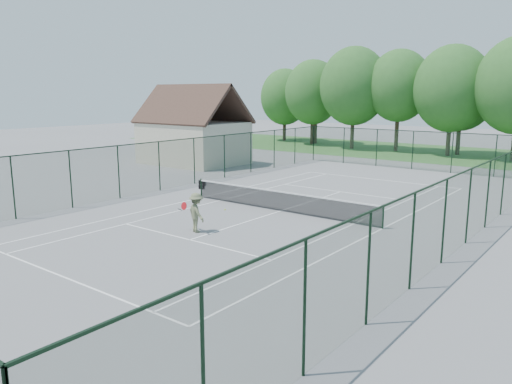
# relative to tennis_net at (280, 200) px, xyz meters

# --- Properties ---
(ground) EXTENTS (140.00, 140.00, 0.00)m
(ground) POSITION_rel_tennis_net_xyz_m (0.00, 0.00, -0.58)
(ground) COLOR gray
(ground) RESTS_ON ground
(grass_far) EXTENTS (80.00, 16.00, 0.01)m
(grass_far) POSITION_rel_tennis_net_xyz_m (0.00, 30.00, -0.57)
(grass_far) COLOR #407733
(grass_far) RESTS_ON ground
(court_lines) EXTENTS (11.05, 23.85, 0.01)m
(court_lines) POSITION_rel_tennis_net_xyz_m (0.00, 0.00, -0.57)
(court_lines) COLOR white
(court_lines) RESTS_ON ground
(tennis_net) EXTENTS (11.08, 0.08, 1.10)m
(tennis_net) POSITION_rel_tennis_net_xyz_m (0.00, 0.00, 0.00)
(tennis_net) COLOR black
(tennis_net) RESTS_ON ground
(fence_enclosure) EXTENTS (18.05, 36.05, 3.02)m
(fence_enclosure) POSITION_rel_tennis_net_xyz_m (0.00, 0.00, 0.98)
(fence_enclosure) COLOR #193922
(fence_enclosure) RESTS_ON ground
(utility_building) EXTENTS (8.60, 6.27, 6.63)m
(utility_building) POSITION_rel_tennis_net_xyz_m (-16.00, 10.00, 2.54)
(utility_building) COLOR beige
(utility_building) RESTS_ON ground
(tree_line_far) EXTENTS (39.40, 6.40, 9.70)m
(tree_line_far) POSITION_rel_tennis_net_xyz_m (0.00, 30.00, 5.42)
(tree_line_far) COLOR #442F24
(tree_line_far) RESTS_ON ground
(sports_bag_a) EXTENTS (0.45, 0.30, 0.34)m
(sports_bag_a) POSITION_rel_tennis_net_xyz_m (-8.11, 2.79, -0.41)
(sports_bag_a) COLOR black
(sports_bag_a) RESTS_ON ground
(sports_bag_b) EXTENTS (0.37, 0.28, 0.26)m
(sports_bag_b) POSITION_rel_tennis_net_xyz_m (-7.32, 1.91, -0.45)
(sports_bag_b) COLOR black
(sports_bag_b) RESTS_ON ground
(tennis_player) EXTENTS (2.17, 0.99, 1.71)m
(tennis_player) POSITION_rel_tennis_net_xyz_m (-0.61, -5.36, 0.28)
(tennis_player) COLOR #666B4A
(tennis_player) RESTS_ON ground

